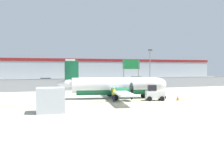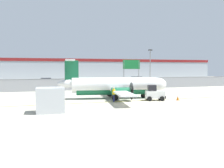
% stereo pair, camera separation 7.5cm
% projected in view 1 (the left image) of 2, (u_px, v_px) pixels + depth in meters
% --- Properties ---
extents(ground_plane, '(140.00, 140.00, 0.01)m').
position_uv_depth(ground_plane, '(130.00, 101.00, 29.57)').
color(ground_plane, '#B2AD99').
extents(perimeter_fence, '(98.00, 0.10, 2.10)m').
position_uv_depth(perimeter_fence, '(96.00, 84.00, 44.63)').
color(perimeter_fence, gray).
rests_on(perimeter_fence, ground).
extents(parking_lot_strip, '(98.00, 17.00, 0.12)m').
position_uv_depth(parking_lot_strip, '(83.00, 85.00, 55.58)').
color(parking_lot_strip, '#38383A').
rests_on(parking_lot_strip, ground).
extents(background_building, '(91.00, 8.10, 6.50)m').
position_uv_depth(background_building, '(69.00, 70.00, 72.86)').
color(background_building, '#A8B2BC').
rests_on(background_building, ground).
extents(commuter_airplane, '(14.16, 16.05, 4.92)m').
position_uv_depth(commuter_airplane, '(116.00, 86.00, 31.94)').
color(commuter_airplane, white).
rests_on(commuter_airplane, ground).
extents(baggage_tug, '(2.54, 1.88, 1.88)m').
position_uv_depth(baggage_tug, '(154.00, 93.00, 29.99)').
color(baggage_tug, silver).
rests_on(baggage_tug, ground).
extents(ground_crew_worker, '(0.45, 0.53, 1.70)m').
position_uv_depth(ground_crew_worker, '(114.00, 94.00, 28.80)').
color(ground_crew_worker, '#191E4C').
rests_on(ground_crew_worker, ground).
extents(cargo_container, '(2.52, 2.14, 2.20)m').
position_uv_depth(cargo_container, '(50.00, 100.00, 21.92)').
color(cargo_container, '#B7BCC1').
rests_on(cargo_container, ground).
extents(traffic_cone_near_left, '(0.36, 0.36, 0.64)m').
position_uv_depth(traffic_cone_near_left, '(146.00, 93.00, 35.87)').
color(traffic_cone_near_left, orange).
rests_on(traffic_cone_near_left, ground).
extents(traffic_cone_near_right, '(0.36, 0.36, 0.64)m').
position_uv_depth(traffic_cone_near_right, '(178.00, 98.00, 30.21)').
color(traffic_cone_near_right, orange).
rests_on(traffic_cone_near_right, ground).
extents(traffic_cone_far_left, '(0.36, 0.36, 0.64)m').
position_uv_depth(traffic_cone_far_left, '(148.00, 97.00, 30.95)').
color(traffic_cone_far_left, orange).
rests_on(traffic_cone_far_left, ground).
extents(parked_car_0, '(4.33, 2.27, 1.58)m').
position_uv_depth(parked_car_0, '(10.00, 84.00, 46.91)').
color(parked_car_0, black).
rests_on(parked_car_0, parking_lot_strip).
extents(parked_car_1, '(4.27, 2.14, 1.58)m').
position_uv_depth(parked_car_1, '(46.00, 81.00, 55.39)').
color(parked_car_1, '#B28C19').
rests_on(parked_car_1, parking_lot_strip).
extents(parked_car_2, '(4.24, 2.08, 1.58)m').
position_uv_depth(parked_car_2, '(76.00, 82.00, 52.40)').
color(parked_car_2, '#B28C19').
rests_on(parked_car_2, parking_lot_strip).
extents(parked_car_3, '(4.29, 2.18, 1.58)m').
position_uv_depth(parked_car_3, '(104.00, 82.00, 52.76)').
color(parked_car_3, black).
rests_on(parked_car_3, parking_lot_strip).
extents(parked_car_4, '(4.32, 2.27, 1.58)m').
position_uv_depth(parked_car_4, '(124.00, 82.00, 52.87)').
color(parked_car_4, black).
rests_on(parked_car_4, parking_lot_strip).
extents(parked_car_5, '(4.35, 2.34, 1.58)m').
position_uv_depth(parked_car_5, '(137.00, 80.00, 63.50)').
color(parked_car_5, gray).
rests_on(parked_car_5, parking_lot_strip).
extents(apron_light_pole, '(0.70, 0.30, 7.27)m').
position_uv_depth(apron_light_pole, '(150.00, 66.00, 45.40)').
color(apron_light_pole, slate).
rests_on(apron_light_pole, ground).
extents(highway_sign, '(3.60, 0.14, 5.50)m').
position_uv_depth(highway_sign, '(131.00, 67.00, 49.25)').
color(highway_sign, slate).
rests_on(highway_sign, ground).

